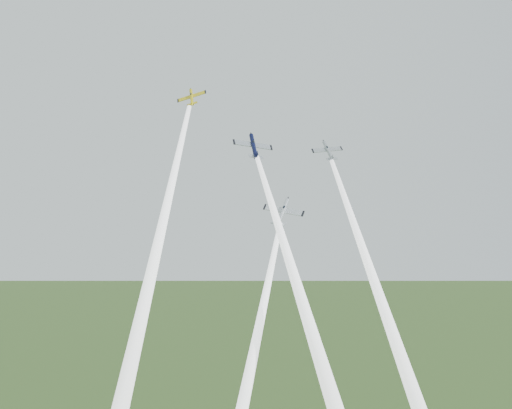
% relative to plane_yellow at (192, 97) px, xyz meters
% --- Properties ---
extents(plane_yellow, '(7.58, 5.80, 7.41)m').
position_rel_plane_yellow_xyz_m(plane_yellow, '(0.00, 0.00, 0.00)').
color(plane_yellow, yellow).
extents(smoke_trail_yellow, '(7.76, 45.78, 55.38)m').
position_rel_plane_yellow_xyz_m(smoke_trail_yellow, '(-2.68, -23.73, -29.34)').
color(smoke_trail_yellow, white).
extents(plane_navy, '(9.97, 9.50, 8.43)m').
position_rel_plane_yellow_xyz_m(plane_navy, '(13.60, -4.82, -11.33)').
color(plane_navy, '#0B1034').
extents(smoke_trail_navy, '(16.40, 36.28, 45.79)m').
position_rel_plane_yellow_xyz_m(smoke_trail_navy, '(20.94, -23.40, -35.88)').
color(smoke_trail_navy, white).
extents(plane_silver_right, '(8.90, 7.05, 6.99)m').
position_rel_plane_yellow_xyz_m(plane_silver_right, '(29.83, 2.35, -11.48)').
color(plane_silver_right, '#A1A8AF').
extents(smoke_trail_silver_right, '(14.85, 40.25, 49.94)m').
position_rel_plane_yellow_xyz_m(smoke_trail_silver_right, '(36.30, -18.33, -38.10)').
color(smoke_trail_silver_right, white).
extents(plane_silver_low, '(10.91, 8.24, 8.89)m').
position_rel_plane_yellow_xyz_m(plane_silver_low, '(19.64, -6.86, -25.12)').
color(plane_silver_low, silver).
extents(smoke_trail_silver_low, '(13.16, 38.02, 46.80)m').
position_rel_plane_yellow_xyz_m(smoke_trail_silver_low, '(14.06, -26.47, -50.17)').
color(smoke_trail_silver_low, white).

